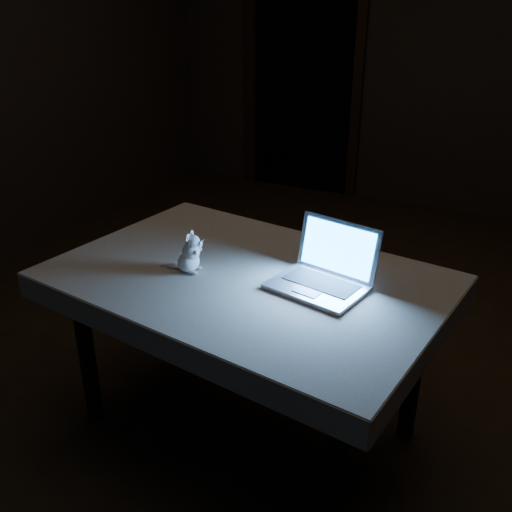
% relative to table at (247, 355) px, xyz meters
% --- Properties ---
extents(floor, '(5.00, 5.00, 0.00)m').
position_rel_table_xyz_m(floor, '(0.07, 0.54, -0.35)').
color(floor, black).
rests_on(floor, ground).
extents(back_wall, '(4.50, 0.04, 2.60)m').
position_rel_table_xyz_m(back_wall, '(0.07, 3.04, 0.95)').
color(back_wall, black).
rests_on(back_wall, ground).
extents(doorway, '(1.06, 0.36, 2.13)m').
position_rel_table_xyz_m(doorway, '(-1.03, 3.04, 0.72)').
color(doorway, black).
rests_on(doorway, back_wall).
extents(table, '(1.41, 1.01, 0.70)m').
position_rel_table_xyz_m(table, '(0.00, 0.00, 0.00)').
color(table, black).
rests_on(table, floor).
extents(tablecloth, '(1.65, 1.40, 0.09)m').
position_rel_table_xyz_m(tablecloth, '(-0.02, 0.01, 0.31)').
color(tablecloth, beige).
rests_on(tablecloth, table).
extents(laptop, '(0.36, 0.33, 0.21)m').
position_rel_table_xyz_m(laptop, '(0.27, 0.00, 0.46)').
color(laptop, '#A2A1A6').
rests_on(laptop, tablecloth).
extents(plush_mouse, '(0.16, 0.16, 0.15)m').
position_rel_table_xyz_m(plush_mouse, '(-0.20, -0.07, 0.43)').
color(plush_mouse, white).
rests_on(plush_mouse, tablecloth).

